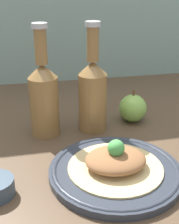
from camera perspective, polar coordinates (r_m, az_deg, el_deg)
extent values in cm
cube|color=brown|center=(76.98, -4.10, -7.88)|extent=(180.00, 110.00, 4.00)
cylinder|color=#2D333D|center=(66.33, 4.71, -10.79)|extent=(27.66, 27.66, 1.58)
torus|color=#2D333D|center=(66.02, 4.72, -10.40)|extent=(26.56, 26.56, 1.11)
cylinder|color=#D6BC7F|center=(65.77, 4.73, -10.08)|extent=(19.76, 19.76, 0.40)
ellipsoid|color=brown|center=(64.73, 4.79, -8.68)|extent=(12.68, 10.77, 3.41)
sphere|color=#4CA34C|center=(63.30, 4.88, -6.59)|extent=(3.49, 3.49, 3.49)
cylinder|color=olive|center=(80.24, -8.24, 1.05)|extent=(7.46, 7.46, 15.31)
cone|color=olive|center=(77.15, -8.64, 7.46)|extent=(7.46, 7.46, 3.36)
cylinder|color=olive|center=(75.72, -8.92, 11.75)|extent=(2.98, 2.98, 8.45)
cylinder|color=#B7B7BC|center=(74.88, -9.16, 15.36)|extent=(3.73, 3.73, 1.20)
cylinder|color=olive|center=(81.88, 0.56, 1.79)|extent=(7.46, 7.46, 15.31)
cone|color=olive|center=(78.85, 0.59, 8.09)|extent=(7.46, 7.46, 3.36)
cylinder|color=olive|center=(77.45, 0.61, 12.30)|extent=(2.98, 2.98, 8.45)
cylinder|color=#B7B7BC|center=(76.63, 0.62, 15.83)|extent=(3.73, 3.73, 1.20)
sphere|color=#84B74C|center=(88.67, 7.90, 0.70)|extent=(7.80, 7.80, 7.80)
cylinder|color=brown|center=(87.02, 8.07, 3.44)|extent=(0.62, 0.62, 1.75)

